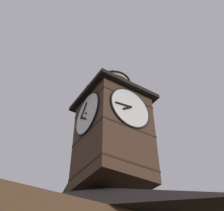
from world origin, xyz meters
TOP-DOWN VIEW (x-y plane):
  - clock_tower at (0.68, -2.22)m, footprint 4.15×4.15m
  - flying_bird_high at (0.62, -6.11)m, footprint 0.50×0.69m
  - flying_bird_low at (-2.90, -5.81)m, footprint 0.24×0.72m

SIDE VIEW (x-z plane):
  - clock_tower at x=0.68m, z-range 7.66..16.36m
  - flying_bird_high at x=0.62m, z-range 18.40..18.51m
  - flying_bird_low at x=-2.90m, z-range 19.29..19.42m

